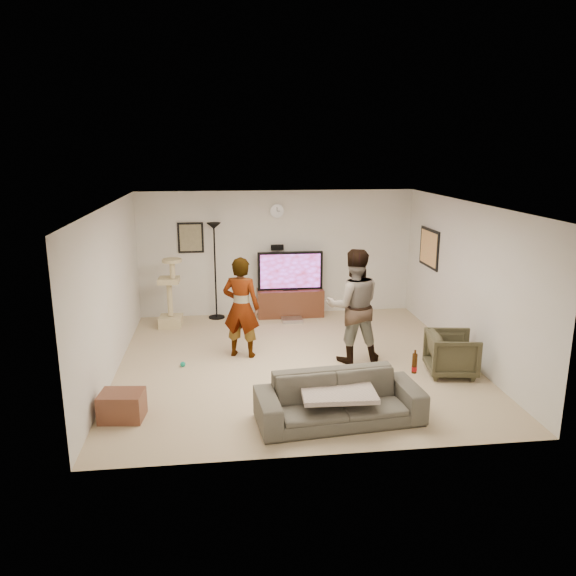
{
  "coord_description": "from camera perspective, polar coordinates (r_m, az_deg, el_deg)",
  "views": [
    {
      "loc": [
        -1.1,
        -8.15,
        3.31
      ],
      "look_at": [
        -0.09,
        0.2,
        1.17
      ],
      "focal_mm": 34.49,
      "sensor_mm": 36.0,
      "label": 1
    }
  ],
  "objects": [
    {
      "name": "person_left",
      "position": [
        8.9,
        -4.85,
        -2.0
      ],
      "size": [
        0.69,
        0.56,
        1.65
      ],
      "primitive_type": "imported",
      "rotation": [
        0.0,
        0.0,
        2.82
      ],
      "color": "#A3A3A3",
      "rests_on": "floor"
    },
    {
      "name": "picture_back",
      "position": [
        11.03,
        -10.0,
        5.13
      ],
      "size": [
        0.42,
        0.03,
        0.52
      ],
      "primitive_type": "cube",
      "color": "#7B7558",
      "rests_on": "wall_back"
    },
    {
      "name": "person_right",
      "position": [
        8.72,
        6.76,
        -1.85
      ],
      "size": [
        0.9,
        0.71,
        1.81
      ],
      "primitive_type": "imported",
      "rotation": [
        0.0,
        0.0,
        3.11
      ],
      "color": "#26448B",
      "rests_on": "floor"
    },
    {
      "name": "tv",
      "position": [
        11.0,
        0.23,
        1.79
      ],
      "size": [
        1.3,
        0.08,
        0.77
      ],
      "primitive_type": "cube",
      "color": "black",
      "rests_on": "tv_stand"
    },
    {
      "name": "side_table",
      "position": [
        7.37,
        -16.74,
        -11.54
      ],
      "size": [
        0.57,
        0.46,
        0.36
      ],
      "primitive_type": "cube",
      "rotation": [
        0.0,
        0.0,
        -0.11
      ],
      "color": "brown",
      "rests_on": "floor"
    },
    {
      "name": "armchair",
      "position": [
        8.67,
        16.52,
        -6.51
      ],
      "size": [
        0.81,
        0.79,
        0.65
      ],
      "primitive_type": "imported",
      "rotation": [
        0.0,
        0.0,
        1.42
      ],
      "color": "#3E3B28",
      "rests_on": "floor"
    },
    {
      "name": "beer_bottle",
      "position": [
        7.07,
        12.91,
        -7.59
      ],
      "size": [
        0.06,
        0.06,
        0.25
      ],
      "primitive_type": "cylinder",
      "color": "#3A1D04",
      "rests_on": "sofa"
    },
    {
      "name": "cat_tree",
      "position": [
        10.63,
        -12.12,
        -0.47
      ],
      "size": [
        0.45,
        0.45,
        1.33
      ],
      "primitive_type": "cube",
      "rotation": [
        0.0,
        0.0,
        -0.05
      ],
      "color": "#C8BA8A",
      "rests_on": "floor"
    },
    {
      "name": "wall_left",
      "position": [
        8.56,
        -17.82,
        -0.35
      ],
      "size": [
        0.04,
        5.5,
        2.5
      ],
      "primitive_type": "cube",
      "color": "white",
      "rests_on": "floor"
    },
    {
      "name": "wall_right",
      "position": [
        9.24,
        17.89,
        0.69
      ],
      "size": [
        0.04,
        5.5,
        2.5
      ],
      "primitive_type": "cube",
      "color": "white",
      "rests_on": "floor"
    },
    {
      "name": "tv_screen",
      "position": [
        10.95,
        0.26,
        1.74
      ],
      "size": [
        1.19,
        0.01,
        0.68
      ],
      "primitive_type": "cube",
      "color": "#9B46CF",
      "rests_on": "tv"
    },
    {
      "name": "picture_right",
      "position": [
        10.63,
        14.34,
        4.01
      ],
      "size": [
        0.03,
        0.78,
        0.62
      ],
      "primitive_type": "cube",
      "color": "#FFAF67",
      "rests_on": "wall_right"
    },
    {
      "name": "wall_speaker",
      "position": [
        11.06,
        -1.12,
        4.21
      ],
      "size": [
        0.25,
        0.1,
        0.1
      ],
      "primitive_type": "cube",
      "color": "black",
      "rests_on": "wall_back"
    },
    {
      "name": "floor",
      "position": [
        8.87,
        0.72,
        -7.73
      ],
      "size": [
        5.5,
        5.5,
        0.02
      ],
      "primitive_type": "cube",
      "color": "#C0B386",
      "rests_on": "ground"
    },
    {
      "name": "console_box",
      "position": [
        10.85,
        0.43,
        -3.31
      ],
      "size": [
        0.4,
        0.3,
        0.07
      ],
      "primitive_type": "cube",
      "color": "#B2B2B7",
      "rests_on": "floor"
    },
    {
      "name": "wall_clock",
      "position": [
        10.99,
        -1.15,
        7.94
      ],
      "size": [
        0.26,
        0.04,
        0.26
      ],
      "primitive_type": "cylinder",
      "rotation": [
        1.57,
        0.0,
        0.0
      ],
      "color": "white",
      "rests_on": "wall_back"
    },
    {
      "name": "tv_stand",
      "position": [
        11.16,
        0.23,
        -1.52
      ],
      "size": [
        1.32,
        0.45,
        0.55
      ],
      "primitive_type": "cube",
      "color": "#4B2718",
      "rests_on": "floor"
    },
    {
      "name": "toy_ball",
      "position": [
        8.83,
        -10.79,
        -7.73
      ],
      "size": [
        0.08,
        0.08,
        0.08
      ],
      "primitive_type": "sphere",
      "color": "#119678",
      "rests_on": "floor"
    },
    {
      "name": "wall_front",
      "position": [
        5.88,
        4.34,
        -6.28
      ],
      "size": [
        5.5,
        0.04,
        2.5
      ],
      "primitive_type": "cube",
      "color": "white",
      "rests_on": "floor"
    },
    {
      "name": "sofa",
      "position": [
        6.99,
        5.31,
        -11.32
      ],
      "size": [
        2.11,
        0.99,
        0.6
      ],
      "primitive_type": "imported",
      "rotation": [
        0.0,
        0.0,
        0.09
      ],
      "color": "#4C4A40",
      "rests_on": "floor"
    },
    {
      "name": "wall_back",
      "position": [
        11.14,
        -1.15,
        3.61
      ],
      "size": [
        5.5,
        0.04,
        2.5
      ],
      "primitive_type": "cube",
      "color": "white",
      "rests_on": "floor"
    },
    {
      "name": "throw_blanket",
      "position": [
        6.94,
        5.15,
        -10.56
      ],
      "size": [
        0.93,
        0.74,
        0.06
      ],
      "primitive_type": "cube",
      "rotation": [
        0.0,
        0.0,
        -0.04
      ],
      "color": "beige",
      "rests_on": "sofa"
    },
    {
      "name": "ceiling",
      "position": [
        8.26,
        0.77,
        8.71
      ],
      "size": [
        5.5,
        5.5,
        0.02
      ],
      "primitive_type": "cube",
      "color": "silver",
      "rests_on": "wall_back"
    },
    {
      "name": "floor_lamp",
      "position": [
        10.95,
        -7.51,
        1.71
      ],
      "size": [
        0.32,
        0.32,
        1.91
      ],
      "primitive_type": "cylinder",
      "color": "black",
      "rests_on": "floor"
    }
  ]
}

